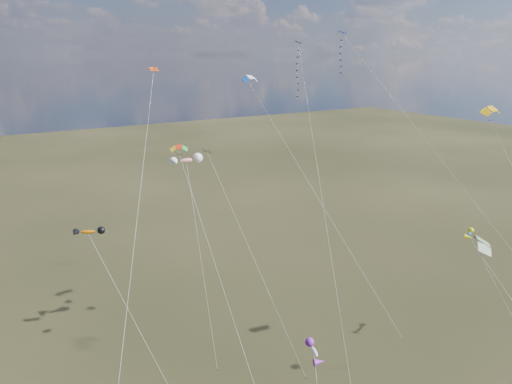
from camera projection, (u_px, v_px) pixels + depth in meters
diamond_black_high at (300, 86)px, 52.90m from camera, size 5.97×18.59×34.73m
diamond_navy_tall at (364, 80)px, 50.93m from camera, size 18.46×26.11×35.74m
diamond_black_mid at (236, 217)px, 49.27m from camera, size 5.60×12.64×23.28m
diamond_orange_center at (138, 210)px, 38.01m from camera, size 14.20×22.27×32.04m
parafoil_yellow at (493, 110)px, 48.29m from camera, size 7.92×23.90×28.36m
parafoil_blue_white at (252, 79)px, 56.19m from camera, size 11.87×19.16×31.12m
parafoil_striped at (484, 242)px, 36.49m from camera, size 6.94×15.71×19.57m
parafoil_tricolor at (180, 149)px, 51.79m from camera, size 2.21×21.43×23.63m
novelty_orange_black at (88, 233)px, 46.47m from camera, size 6.40×11.43×16.34m
novelty_white_purple at (314, 353)px, 32.86m from camera, size 4.07×8.28×13.02m
novelty_redwhite_stripe at (187, 161)px, 54.48m from camera, size 3.95×12.44×21.82m
novelty_blue_yellow at (470, 234)px, 53.24m from camera, size 6.28×6.93×13.54m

